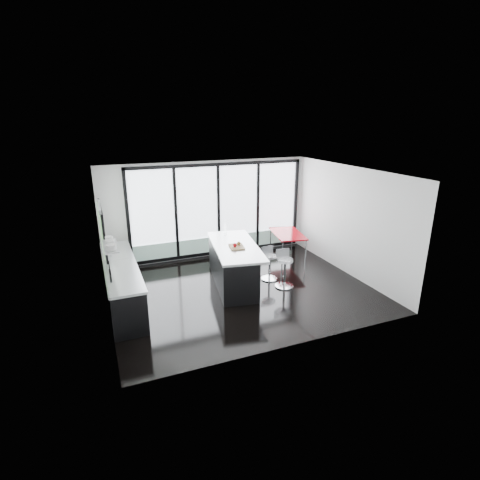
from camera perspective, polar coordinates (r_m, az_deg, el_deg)
name	(u,v)px	position (r m, az deg, el deg)	size (l,w,h in m)	color
floor	(241,289)	(9.08, 0.13, -7.54)	(6.00, 5.00, 0.00)	black
ceiling	(241,173)	(8.26, 0.14, 10.25)	(6.00, 5.00, 0.00)	white
wall_back	(217,214)	(10.92, -3.46, 4.00)	(6.00, 0.09, 2.80)	silver
wall_front	(297,274)	(6.46, 8.61, -5.19)	(6.00, 0.00, 2.80)	silver
wall_left	(102,239)	(8.19, -20.25, 0.14)	(0.26, 5.00, 2.80)	silver
wall_right	(348,221)	(10.05, 16.19, 2.81)	(0.00, 5.00, 2.80)	silver
counter_cabinets	(122,283)	(8.70, -17.53, -6.27)	(0.69, 3.24, 1.36)	black
island	(232,264)	(9.20, -1.21, -3.72)	(1.45, 2.60, 1.30)	black
bar_stool_near	(285,273)	(9.14, 6.83, -5.02)	(0.45, 0.45, 0.72)	silver
bar_stool_far	(270,267)	(9.53, 4.53, -4.17)	(0.41, 0.41, 0.65)	silver
red_table	(287,245)	(11.10, 7.22, -0.74)	(0.78, 1.37, 0.73)	#A60B15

